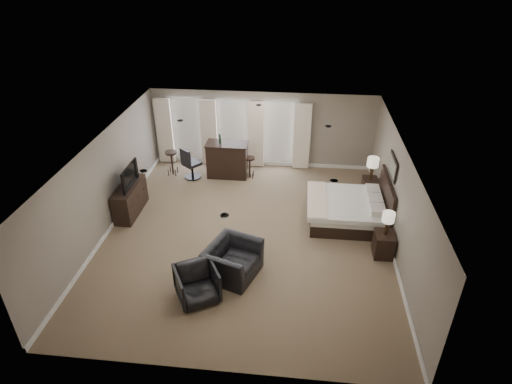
# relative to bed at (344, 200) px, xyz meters

# --- Properties ---
(room) EXTENTS (7.60, 8.60, 2.64)m
(room) POSITION_rel_bed_xyz_m (-2.58, -0.98, 0.64)
(room) COLOR brown
(room) RESTS_ON ground
(window_bay) EXTENTS (5.25, 0.20, 2.30)m
(window_bay) POSITION_rel_bed_xyz_m (-3.58, 3.13, 0.54)
(window_bay) COLOR silver
(window_bay) RESTS_ON room
(bed) EXTENTS (2.08, 1.99, 1.33)m
(bed) POSITION_rel_bed_xyz_m (0.00, 0.00, 0.00)
(bed) COLOR silver
(bed) RESTS_ON ground
(nightstand_near) EXTENTS (0.47, 0.57, 0.63)m
(nightstand_near) POSITION_rel_bed_xyz_m (0.89, -1.45, -0.35)
(nightstand_near) COLOR black
(nightstand_near) RESTS_ON ground
(nightstand_far) EXTENTS (0.44, 0.53, 0.58)m
(nightstand_far) POSITION_rel_bed_xyz_m (0.89, 1.45, -0.37)
(nightstand_far) COLOR black
(nightstand_far) RESTS_ON ground
(lamp_near) EXTENTS (0.30, 0.30, 0.61)m
(lamp_near) POSITION_rel_bed_xyz_m (0.89, -1.45, 0.27)
(lamp_near) COLOR beige
(lamp_near) RESTS_ON nightstand_near
(lamp_far) EXTENTS (0.34, 0.34, 0.71)m
(lamp_far) POSITION_rel_bed_xyz_m (0.89, 1.45, 0.27)
(lamp_far) COLOR beige
(lamp_far) RESTS_ON nightstand_far
(wall_art) EXTENTS (0.04, 0.96, 0.56)m
(wall_art) POSITION_rel_bed_xyz_m (1.12, 0.00, 1.09)
(wall_art) COLOR slate
(wall_art) RESTS_ON room
(dresser) EXTENTS (0.49, 1.52, 0.88)m
(dresser) POSITION_rel_bed_xyz_m (-6.03, -0.24, -0.22)
(dresser) COLOR black
(dresser) RESTS_ON ground
(tv) EXTENTS (0.63, 1.09, 0.14)m
(tv) POSITION_rel_bed_xyz_m (-6.03, -0.24, 0.29)
(tv) COLOR black
(tv) RESTS_ON dresser
(armchair_near) EXTENTS (1.16, 1.42, 1.07)m
(armchair_near) POSITION_rel_bed_xyz_m (-2.71, -2.56, -0.13)
(armchair_near) COLOR black
(armchair_near) RESTS_ON ground
(armchair_far) EXTENTS (1.14, 1.12, 0.88)m
(armchair_far) POSITION_rel_bed_xyz_m (-3.35, -3.44, -0.22)
(armchair_far) COLOR black
(armchair_far) RESTS_ON ground
(bar_counter) EXTENTS (1.36, 0.70, 1.18)m
(bar_counter) POSITION_rel_bed_xyz_m (-3.64, 2.30, -0.07)
(bar_counter) COLOR black
(bar_counter) RESTS_ON ground
(bar_stool_left) EXTENTS (0.49, 0.49, 0.83)m
(bar_stool_left) POSITION_rel_bed_xyz_m (-5.49, 2.20, -0.25)
(bar_stool_left) COLOR black
(bar_stool_left) RESTS_ON ground
(bar_stool_right) EXTENTS (0.41, 0.41, 0.72)m
(bar_stool_right) POSITION_rel_bed_xyz_m (-2.89, 2.27, -0.30)
(bar_stool_right) COLOR black
(bar_stool_right) RESTS_ON ground
(desk_chair) EXTENTS (0.77, 0.77, 1.08)m
(desk_chair) POSITION_rel_bed_xyz_m (-4.78, 2.04, -0.12)
(desk_chair) COLOR black
(desk_chair) RESTS_ON ground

